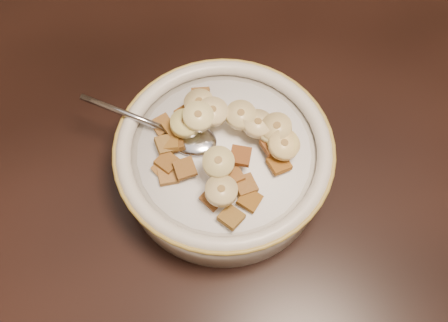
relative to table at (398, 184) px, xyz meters
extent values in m
cube|color=#422816|center=(0.00, 0.00, -0.78)|extent=(4.00, 4.50, 0.10)
cube|color=black|center=(0.00, 0.00, 0.00)|extent=(1.44, 0.97, 0.04)
cylinder|color=beige|center=(-0.20, 0.04, 0.05)|extent=(0.22, 0.22, 0.05)
cylinder|color=white|center=(-0.20, 0.04, 0.07)|extent=(0.18, 0.18, 0.00)
ellipsoid|color=#999AA4|center=(-0.23, 0.06, 0.08)|extent=(0.06, 0.06, 0.01)
cube|color=brown|center=(-0.24, 0.02, 0.09)|extent=(0.02, 0.02, 0.01)
cube|color=brown|center=(-0.20, 0.00, 0.09)|extent=(0.02, 0.03, 0.01)
cube|color=brown|center=(-0.23, 0.09, 0.08)|extent=(0.03, 0.03, 0.01)
cube|color=brown|center=(-0.16, 0.06, 0.08)|extent=(0.02, 0.02, 0.01)
cube|color=#9E6D34|center=(-0.26, 0.02, 0.08)|extent=(0.02, 0.02, 0.01)
cube|color=brown|center=(-0.25, 0.05, 0.08)|extent=(0.02, 0.02, 0.01)
cube|color=brown|center=(-0.14, 0.05, 0.08)|extent=(0.03, 0.03, 0.01)
cube|color=brown|center=(-0.26, 0.03, 0.08)|extent=(0.03, 0.03, 0.01)
cube|color=#613414|center=(-0.19, 0.02, 0.09)|extent=(0.03, 0.03, 0.01)
cube|color=olive|center=(-0.26, 0.05, 0.08)|extent=(0.02, 0.02, 0.01)
cube|color=brown|center=(-0.18, -0.02, 0.08)|extent=(0.03, 0.03, 0.01)
cube|color=olive|center=(-0.25, 0.07, 0.08)|extent=(0.03, 0.03, 0.01)
cube|color=brown|center=(-0.15, 0.01, 0.08)|extent=(0.03, 0.03, 0.01)
cube|color=brown|center=(-0.14, 0.03, 0.08)|extent=(0.03, 0.03, 0.01)
cube|color=#944F19|center=(-0.16, 0.06, 0.08)|extent=(0.02, 0.02, 0.01)
cube|color=brown|center=(-0.26, 0.08, 0.08)|extent=(0.03, 0.03, 0.01)
cube|color=brown|center=(-0.25, 0.05, 0.08)|extent=(0.02, 0.02, 0.01)
cube|color=olive|center=(-0.26, 0.03, 0.08)|extent=(0.03, 0.03, 0.01)
cube|color=brown|center=(-0.19, -0.01, 0.08)|extent=(0.02, 0.02, 0.01)
cube|color=#935B30|center=(-0.22, -0.01, 0.08)|extent=(0.03, 0.03, 0.01)
cube|color=brown|center=(-0.21, 0.11, 0.08)|extent=(0.02, 0.02, 0.01)
cube|color=brown|center=(-0.15, 0.03, 0.09)|extent=(0.02, 0.03, 0.01)
cube|color=brown|center=(-0.21, -0.04, 0.08)|extent=(0.03, 0.03, 0.01)
cylinder|color=#D7C479|center=(-0.18, 0.06, 0.10)|extent=(0.04, 0.04, 0.01)
cylinder|color=beige|center=(-0.20, 0.07, 0.10)|extent=(0.04, 0.04, 0.01)
cylinder|color=#FFD886|center=(-0.14, 0.02, 0.10)|extent=(0.03, 0.03, 0.02)
cylinder|color=beige|center=(-0.16, 0.05, 0.10)|extent=(0.04, 0.04, 0.01)
cylinder|color=#DFCE7E|center=(-0.21, 0.01, 0.10)|extent=(0.04, 0.04, 0.01)
cylinder|color=tan|center=(-0.14, 0.04, 0.10)|extent=(0.04, 0.04, 0.02)
cylinder|color=beige|center=(-0.15, 0.04, 0.09)|extent=(0.04, 0.04, 0.01)
cylinder|color=#E4C87F|center=(-0.22, 0.09, 0.10)|extent=(0.04, 0.04, 0.01)
cylinder|color=beige|center=(-0.21, -0.02, 0.10)|extent=(0.04, 0.04, 0.01)
cylinder|color=#C7BF6C|center=(-0.23, 0.07, 0.10)|extent=(0.04, 0.04, 0.01)
cylinder|color=#CEC269|center=(-0.14, 0.03, 0.09)|extent=(0.04, 0.04, 0.02)
cylinder|color=#F0E594|center=(-0.22, 0.07, 0.10)|extent=(0.04, 0.04, 0.01)
camera|label=1|loc=(-0.24, -0.21, 0.53)|focal=40.00mm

